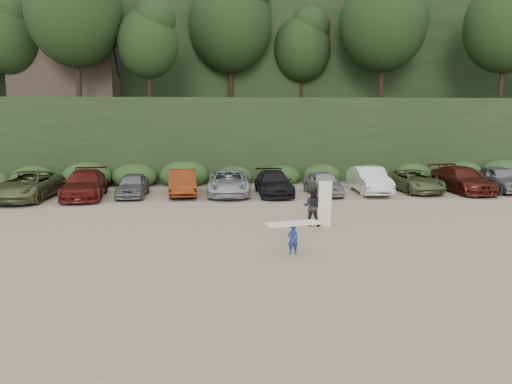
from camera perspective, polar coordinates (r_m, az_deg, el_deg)
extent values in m
plane|color=tan|center=(20.55, -3.18, -4.98)|extent=(120.00, 120.00, 0.00)
cube|color=black|center=(41.97, -4.74, 6.38)|extent=(80.00, 14.00, 6.00)
cube|color=black|center=(59.99, -5.21, 11.98)|extent=(90.00, 30.00, 16.00)
ellipsoid|color=black|center=(42.35, -4.89, 17.26)|extent=(66.00, 12.00, 10.00)
cube|color=#2B491E|center=(34.69, -5.30, 1.81)|extent=(46.20, 2.00, 1.20)
cube|color=brown|center=(45.38, -20.59, 12.37)|extent=(8.00, 6.00, 4.00)
imported|color=#586239|center=(31.54, -24.67, 0.65)|extent=(3.11, 6.00, 1.62)
imported|color=#5C1715|center=(30.96, -18.96, 0.84)|extent=(2.61, 5.67, 1.61)
imported|color=slate|center=(30.62, -13.91, 0.79)|extent=(1.73, 4.14, 1.40)
imported|color=maroon|center=(30.56, -8.40, 1.06)|extent=(1.84, 4.69, 1.52)
imported|color=#ADAFB4|center=(30.34, -3.15, 1.08)|extent=(2.80, 5.57, 1.51)
imported|color=black|center=(30.35, 2.02, 1.02)|extent=(2.03, 4.97, 1.44)
imported|color=#9A9A9F|center=(30.70, 7.66, 1.04)|extent=(1.95, 4.33, 1.44)
imported|color=white|center=(31.77, 12.81, 1.34)|extent=(1.92, 5.02, 1.63)
imported|color=#5C683C|center=(33.10, 17.67, 1.21)|extent=(2.57, 5.05, 1.37)
imported|color=#4F1912|center=(34.05, 22.49, 1.34)|extent=(2.45, 5.54, 1.58)
imported|color=gray|center=(35.39, 26.15, 1.39)|extent=(2.10, 4.80, 1.61)
imported|color=navy|center=(17.84, 4.23, -5.44)|extent=(0.40, 0.27, 1.05)
cube|color=white|center=(17.70, 4.25, -3.60)|extent=(1.99, 0.90, 0.08)
imported|color=black|center=(22.23, 6.45, -1.65)|extent=(1.05, 0.96, 1.74)
cube|color=silver|center=(22.08, 7.87, -1.34)|extent=(0.60, 0.35, 2.05)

